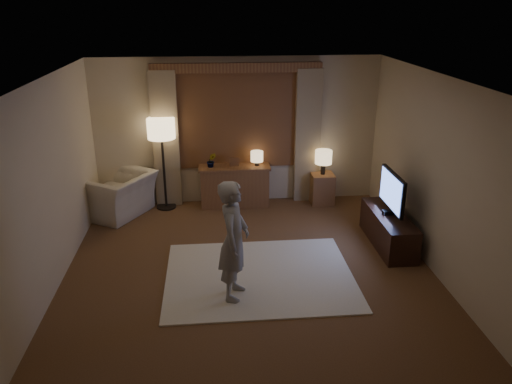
{
  "coord_description": "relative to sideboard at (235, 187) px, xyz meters",
  "views": [
    {
      "loc": [
        -0.46,
        -5.86,
        3.48
      ],
      "look_at": [
        0.14,
        0.6,
        0.98
      ],
      "focal_mm": 35.0,
      "sensor_mm": 36.0,
      "label": 1
    }
  ],
  "objects": [
    {
      "name": "room",
      "position": [
        0.07,
        -2.0,
        0.98
      ],
      "size": [
        5.04,
        5.54,
        2.64
      ],
      "color": "brown",
      "rests_on": "ground"
    },
    {
      "name": "rug",
      "position": [
        0.2,
        -2.54,
        -0.34
      ],
      "size": [
        2.5,
        2.0,
        0.02
      ],
      "primitive_type": "cube",
      "color": "#EFE2C9",
      "rests_on": "floor"
    },
    {
      "name": "sideboard",
      "position": [
        0.0,
        0.0,
        0.0
      ],
      "size": [
        1.2,
        0.4,
        0.7
      ],
      "primitive_type": "cube",
      "color": "brown",
      "rests_on": "floor"
    },
    {
      "name": "picture_frame",
      "position": [
        0.0,
        0.0,
        0.45
      ],
      "size": [
        0.16,
        0.02,
        0.2
      ],
      "primitive_type": "cube",
      "color": "brown",
      "rests_on": "sideboard"
    },
    {
      "name": "plant",
      "position": [
        -0.4,
        0.0,
        0.5
      ],
      "size": [
        0.17,
        0.13,
        0.3
      ],
      "primitive_type": "imported",
      "color": "#999999",
      "rests_on": "sideboard"
    },
    {
      "name": "table_lamp_sideboard",
      "position": [
        0.4,
        0.0,
        0.55
      ],
      "size": [
        0.22,
        0.22,
        0.3
      ],
      "color": "black",
      "rests_on": "sideboard"
    },
    {
      "name": "floor_lamp",
      "position": [
        -1.23,
        0.0,
        1.01
      ],
      "size": [
        0.47,
        0.47,
        1.62
      ],
      "color": "black",
      "rests_on": "floor"
    },
    {
      "name": "armchair",
      "position": [
        -2.01,
        -0.23,
        0.01
      ],
      "size": [
        1.41,
        1.46,
        0.73
      ],
      "primitive_type": "imported",
      "rotation": [
        0.0,
        0.0,
        -2.1
      ],
      "color": "beige",
      "rests_on": "floor"
    },
    {
      "name": "side_table",
      "position": [
        1.58,
        -0.05,
        -0.07
      ],
      "size": [
        0.4,
        0.4,
        0.56
      ],
      "primitive_type": "cube",
      "color": "brown",
      "rests_on": "floor"
    },
    {
      "name": "table_lamp_side",
      "position": [
        1.58,
        -0.05,
        0.52
      ],
      "size": [
        0.3,
        0.3,
        0.44
      ],
      "color": "black",
      "rests_on": "side_table"
    },
    {
      "name": "tv_stand",
      "position": [
        2.22,
        -1.77,
        -0.1
      ],
      "size": [
        0.45,
        1.4,
        0.5
      ],
      "primitive_type": "cube",
      "color": "black",
      "rests_on": "floor"
    },
    {
      "name": "tv",
      "position": [
        2.22,
        -1.77,
        0.51
      ],
      "size": [
        0.22,
        0.9,
        0.65
      ],
      "color": "black",
      "rests_on": "tv_stand"
    },
    {
      "name": "person",
      "position": [
        -0.16,
        -2.98,
        0.43
      ],
      "size": [
        0.49,
        0.63,
        1.52
      ],
      "primitive_type": "imported",
      "rotation": [
        0.0,
        0.0,
        1.32
      ],
      "color": "gray",
      "rests_on": "rug"
    }
  ]
}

